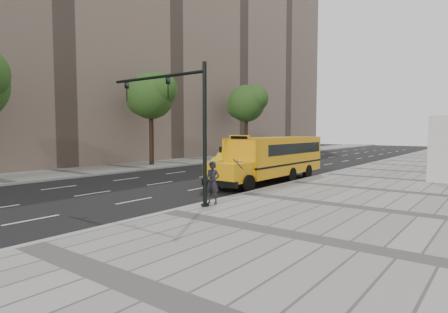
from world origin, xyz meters
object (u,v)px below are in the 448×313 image
Objects in this scene: taxi_near at (227,169)px; tree_c at (247,103)px; taxi_far at (229,160)px; pedestrian at (212,183)px; traffic_signal at (181,117)px; school_bus at (274,156)px; tree_b at (151,95)px.

tree_c is at bearing 103.05° from taxi_near.
pedestrian is at bearing -73.78° from taxi_far.
traffic_signal reaches higher than taxi_far.
taxi_far is at bearing 119.00° from traffic_signal.
school_bus is at bearing 91.12° from pedestrian.
tree_c is (0.01, 16.51, 0.20)m from tree_b.
tree_c is 17.27m from taxi_far.
tree_b is 4.68× the size of pedestrian.
school_bus is at bearing -51.80° from tree_c.
tree_b reaches higher than traffic_signal.
tree_c reaches higher than tree_b.
tree_c is 24.68m from school_bus.
tree_b is 0.96× the size of tree_c.
tree_c is 2.42× the size of taxi_near.
pedestrian is 3.32m from traffic_signal.
taxi_near is at bearing 111.56° from pedestrian.
traffic_signal is at bearing -82.75° from taxi_near.
taxi_far is at bearing -62.02° from tree_c.
taxi_near is (-3.43, -0.74, -1.10)m from school_bus.
tree_c is 1.47× the size of traffic_signal.
school_bus is 3.67m from taxi_near.
tree_b is 1.82× the size of taxi_far.
tree_c reaches higher than pedestrian.
pedestrian reaches higher than taxi_far.
pedestrian is (16.92, -28.11, -5.92)m from tree_c.
tree_b is at bearing 170.72° from school_bus.
tree_b is at bearing 134.30° from pedestrian.
pedestrian is (9.36, -13.88, 0.30)m from taxi_far.
tree_b is at bearing -90.02° from tree_c.
school_bus is 5.98× the size of pedestrian.
pedestrian is at bearing -58.95° from tree_c.
tree_c is 4.87× the size of pedestrian.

